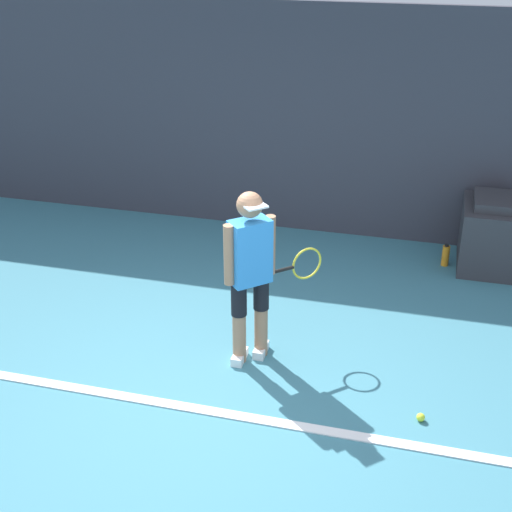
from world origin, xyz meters
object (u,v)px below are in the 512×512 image
at_px(water_bottle, 446,255).
at_px(covered_chair, 491,234).
at_px(tennis_player, 251,270).
at_px(tennis_ball, 421,417).

bearing_deg(water_bottle, covered_chair, 13.14).
relative_size(tennis_player, tennis_ball, 23.41).
distance_m(tennis_player, water_bottle, 2.95).
relative_size(tennis_ball, water_bottle, 0.26).
bearing_deg(water_bottle, tennis_ball, -92.23).
distance_m(covered_chair, water_bottle, 0.54).
height_order(covered_chair, water_bottle, covered_chair).
height_order(tennis_ball, covered_chair, covered_chair).
distance_m(tennis_player, tennis_ball, 1.82).
relative_size(tennis_ball, covered_chair, 0.08).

